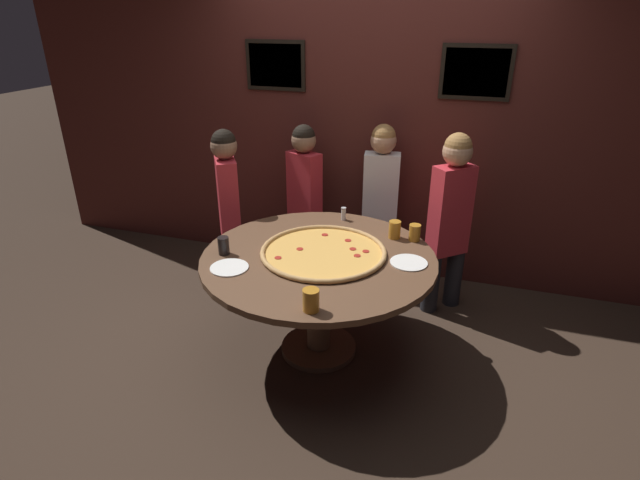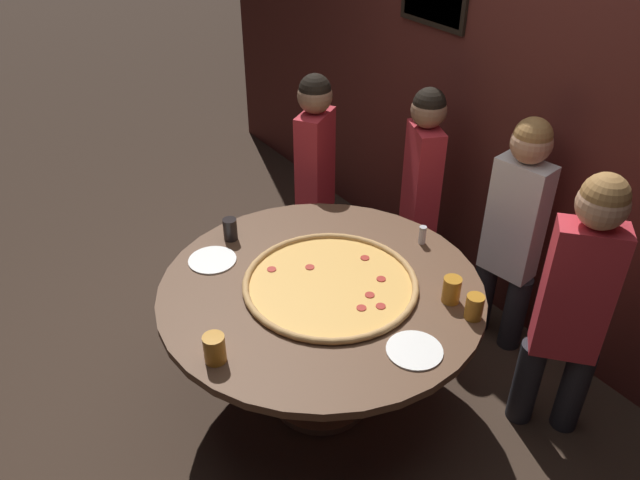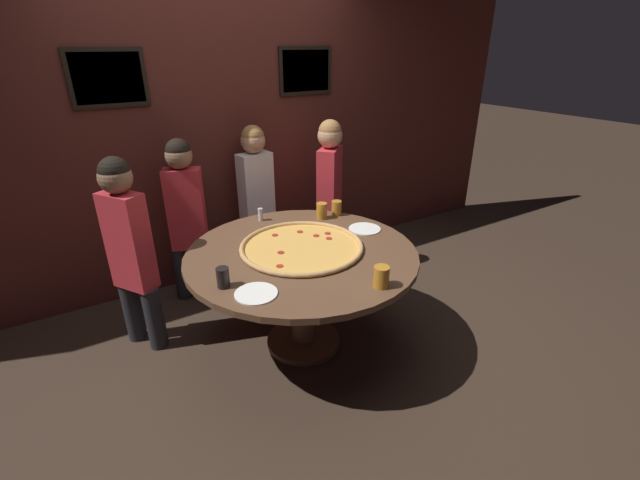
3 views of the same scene
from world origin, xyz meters
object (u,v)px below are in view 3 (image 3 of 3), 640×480
object	(u,v)px
drink_cup_front_edge	(381,277)
diner_far_left	(129,246)
white_plate_beside_cup	(256,293)
giant_pizza	(302,246)
drink_cup_centre_back	(223,277)
diner_far_right	(256,194)
dining_table	(302,270)
drink_cup_by_shaker	(322,211)
diner_side_right	(187,213)
condiment_shaker	(260,214)
diner_centre_back	(330,190)
drink_cup_beside_pizza	(336,208)
white_plate_left_side	(365,229)

from	to	relation	value
drink_cup_front_edge	diner_far_left	world-z (taller)	diner_far_left
white_plate_beside_cup	giant_pizza	bearing A→B (deg)	36.86
drink_cup_centre_back	diner_far_right	size ratio (longest dim) A/B	0.09
dining_table	drink_cup_front_edge	xyz separation A→B (m)	(0.16, -0.62, 0.20)
drink_cup_by_shaker	drink_cup_front_edge	size ratio (longest dim) A/B	1.00
drink_cup_by_shaker	diner_far_right	xyz separation A→B (m)	(-0.24, 0.69, -0.02)
diner_side_right	diner_far_right	world-z (taller)	diner_far_right
drink_cup_by_shaker	drink_cup_front_edge	world-z (taller)	same
condiment_shaker	drink_cup_front_edge	bearing A→B (deg)	-82.44
diner_centre_back	drink_cup_beside_pizza	bearing A→B (deg)	22.13
dining_table	drink_cup_by_shaker	xyz separation A→B (m)	(0.41, 0.42, 0.20)
drink_cup_centre_back	diner_far_right	bearing A→B (deg)	59.12
white_plate_left_side	drink_cup_beside_pizza	bearing A→B (deg)	92.66
white_plate_beside_cup	condiment_shaker	size ratio (longest dim) A/B	2.43
dining_table	condiment_shaker	bearing A→B (deg)	90.58
drink_cup_front_edge	diner_far_left	distance (m)	1.65
white_plate_beside_cup	drink_cup_centre_back	bearing A→B (deg)	126.23
giant_pizza	diner_far_left	size ratio (longest dim) A/B	0.60
drink_cup_beside_pizza	white_plate_beside_cup	bearing A→B (deg)	-143.63
giant_pizza	diner_far_left	distance (m)	1.13
dining_table	condiment_shaker	world-z (taller)	condiment_shaker
white_plate_beside_cup	diner_far_left	xyz separation A→B (m)	(-0.48, 0.93, 0.03)
dining_table	drink_cup_front_edge	world-z (taller)	drink_cup_front_edge
drink_cup_beside_pizza	white_plate_beside_cup	distance (m)	1.26
drink_cup_beside_pizza	diner_centre_back	size ratio (longest dim) A/B	0.08
giant_pizza	diner_side_right	xyz separation A→B (m)	(-0.48, 0.99, 0.01)
drink_cup_by_shaker	diner_centre_back	size ratio (longest dim) A/B	0.09
dining_table	diner_far_left	world-z (taller)	diner_far_left
drink_cup_by_shaker	dining_table	bearing A→B (deg)	-134.60
white_plate_left_side	white_plate_beside_cup	bearing A→B (deg)	-158.81
drink_cup_centre_back	white_plate_beside_cup	size ratio (longest dim) A/B	0.50
drink_cup_beside_pizza	diner_far_left	size ratio (longest dim) A/B	0.08
white_plate_beside_cup	diner_centre_back	world-z (taller)	diner_centre_back
drink_cup_beside_pizza	drink_cup_front_edge	bearing A→B (deg)	-110.67
giant_pizza	drink_cup_front_edge	bearing A→B (deg)	-78.11
dining_table	diner_far_right	size ratio (longest dim) A/B	1.10
drink_cup_front_edge	condiment_shaker	xyz separation A→B (m)	(-0.17, 1.24, -0.01)
giant_pizza	diner_far_right	xyz separation A→B (m)	(0.15, 1.08, 0.02)
giant_pizza	diner_far_right	size ratio (longest dim) A/B	0.60
dining_table	diner_far_right	distance (m)	1.14
drink_cup_front_edge	white_plate_beside_cup	size ratio (longest dim) A/B	0.53
drink_cup_by_shaker	diner_centre_back	xyz separation A→B (m)	(0.34, 0.42, -0.01)
condiment_shaker	drink_cup_beside_pizza	bearing A→B (deg)	-20.23
drink_cup_beside_pizza	diner_far_left	xyz separation A→B (m)	(-1.50, 0.18, -0.03)
drink_cup_beside_pizza	diner_far_left	bearing A→B (deg)	173.03
drink_cup_front_edge	diner_side_right	bearing A→B (deg)	110.55
white_plate_left_side	diner_far_right	size ratio (longest dim) A/B	0.17
drink_cup_by_shaker	diner_far_right	size ratio (longest dim) A/B	0.09
drink_cup_by_shaker	diner_side_right	distance (m)	1.06
drink_cup_centre_back	white_plate_beside_cup	distance (m)	0.21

